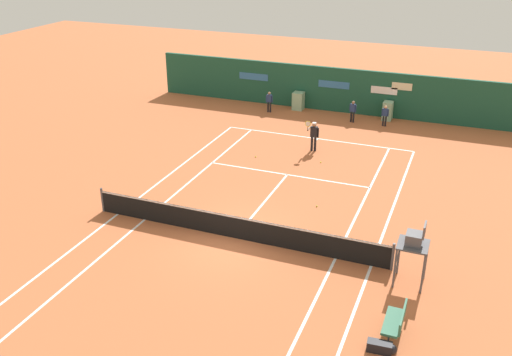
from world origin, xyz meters
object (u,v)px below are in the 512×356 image
umpire_chair (414,243)px  tennis_ball_near_service_line (317,206)px  equipment_bag (383,347)px  player_bench (396,320)px  ball_kid_left_post (385,114)px  tennis_ball_by_sideline (256,157)px  ball_kid_centre_post (269,100)px  tennis_ball_mid_court (321,162)px  ball_kid_right_post (353,110)px  player_on_baseline (314,134)px

umpire_chair → tennis_ball_near_service_line: umpire_chair is taller
equipment_bag → player_bench: bearing=76.8°
player_bench → equipment_bag: size_ratio=1.58×
player_bench → ball_kid_left_post: ball_kid_left_post is taller
player_bench → tennis_ball_by_sideline: player_bench is taller
equipment_bag → umpire_chair: bearing=86.4°
player_bench → tennis_ball_by_sideline: bearing=38.3°
tennis_ball_by_sideline → umpire_chair: bearing=-43.5°
ball_kid_centre_post → tennis_ball_near_service_line: 13.25m
equipment_bag → tennis_ball_mid_court: size_ratio=12.61×
tennis_ball_by_sideline → player_bench: bearing=-51.7°
ball_kid_right_post → tennis_ball_mid_court: size_ratio=19.58×
equipment_bag → player_on_baseline: 15.41m
ball_kid_right_post → tennis_ball_near_service_line: size_ratio=19.58×
umpire_chair → equipment_bag: 3.97m
umpire_chair → equipment_bag: size_ratio=2.71×
umpire_chair → ball_kid_right_post: umpire_chair is taller
umpire_chair → ball_kid_centre_post: (-10.87, 15.79, -0.78)m
player_bench → ball_kid_left_post: (-3.55, 18.60, 0.22)m
equipment_bag → ball_kid_centre_post: (-10.64, 19.51, 0.61)m
player_on_baseline → tennis_ball_by_sideline: (-2.51, -1.95, -0.92)m
ball_kid_centre_post → ball_kid_right_post: (5.36, 0.00, -0.00)m
ball_kid_centre_post → ball_kid_right_post: ball_kid_centre_post is taller
equipment_bag → ball_kid_right_post: bearing=105.1°
player_on_baseline → tennis_ball_by_sideline: bearing=34.7°
player_on_baseline → tennis_ball_by_sideline: 3.31m
equipment_bag → tennis_ball_near_service_line: equipment_bag is taller
equipment_bag → ball_kid_centre_post: bearing=118.6°
tennis_ball_mid_court → ball_kid_centre_post: bearing=127.9°
ball_kid_centre_post → tennis_ball_by_sideline: bearing=101.7°
umpire_chair → player_on_baseline: size_ratio=1.28×
player_bench → equipment_bag: player_bench is taller
ball_kid_centre_post → tennis_ball_mid_court: ball_kid_centre_post is taller
player_on_baseline → tennis_ball_near_service_line: (1.97, -6.15, -0.92)m
umpire_chair → equipment_bag: bearing=176.4°
umpire_chair → equipment_bag: umpire_chair is taller
equipment_bag → tennis_ball_near_service_line: bearing=117.8°
umpire_chair → ball_kid_centre_post: 19.19m
player_bench → equipment_bag: 0.99m
tennis_ball_by_sideline → tennis_ball_near_service_line: bearing=-43.2°
ball_kid_centre_post → ball_kid_right_post: 5.36m
equipment_bag → player_on_baseline: (-6.16, 14.11, 0.80)m
ball_kid_centre_post → tennis_ball_near_service_line: bearing=115.9°
player_bench → ball_kid_left_post: size_ratio=1.07×
tennis_ball_by_sideline → ball_kid_centre_post: bearing=105.0°
ball_kid_right_post → tennis_ball_mid_court: bearing=100.6°
player_bench → equipment_bag: (-0.21, -0.90, -0.35)m
ball_kid_centre_post → umpire_chair: bearing=121.3°
tennis_ball_by_sideline → tennis_ball_mid_court: bearing=9.2°
ball_kid_left_post → tennis_ball_by_sideline: 9.10m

